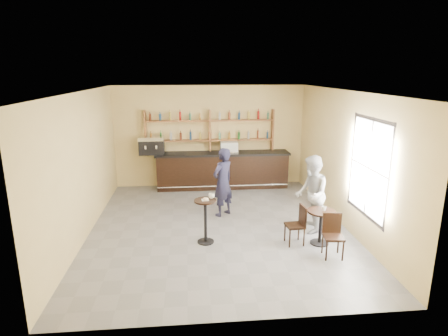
{
  "coord_description": "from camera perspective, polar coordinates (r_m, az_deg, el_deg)",
  "views": [
    {
      "loc": [
        -0.66,
        -8.29,
        3.64
      ],
      "look_at": [
        0.2,
        0.8,
        1.25
      ],
      "focal_mm": 30.0,
      "sensor_mm": 36.0,
      "label": 1
    }
  ],
  "objects": [
    {
      "name": "man_main",
      "position": [
        9.5,
        -0.18,
        -2.18
      ],
      "size": [
        0.77,
        0.75,
        1.77
      ],
      "primitive_type": "imported",
      "rotation": [
        0.0,
        0.0,
        3.86
      ],
      "color": "black",
      "rests_on": "floor"
    },
    {
      "name": "floor",
      "position": [
        9.08,
        -0.79,
        -8.97
      ],
      "size": [
        7.0,
        7.0,
        0.0
      ],
      "primitive_type": "plane",
      "color": "slate",
      "rests_on": "ground"
    },
    {
      "name": "cup_pedestal",
      "position": [
        8.05,
        -1.93,
        -4.27
      ],
      "size": [
        0.15,
        0.15,
        0.11
      ],
      "primitive_type": "imported",
      "rotation": [
        0.0,
        0.0,
        0.14
      ],
      "color": "white",
      "rests_on": "pedestal_table"
    },
    {
      "name": "shelf_unit",
      "position": [
        11.82,
        -2.15,
        5.75
      ],
      "size": [
        4.0,
        0.26,
        1.4
      ],
      "primitive_type": null,
      "color": "brown",
      "rests_on": "wall_back"
    },
    {
      "name": "chair_west",
      "position": [
        8.24,
        10.74,
        -8.54
      ],
      "size": [
        0.4,
        0.4,
        0.86
      ],
      "primitive_type": null,
      "rotation": [
        0.0,
        0.0,
        -1.49
      ],
      "color": "black",
      "rests_on": "floor"
    },
    {
      "name": "napkin",
      "position": [
        7.97,
        -2.89,
        -4.88
      ],
      "size": [
        0.16,
        0.16,
        0.0
      ],
      "primitive_type": "cube",
      "rotation": [
        0.0,
        0.0,
        0.09
      ],
      "color": "white",
      "rests_on": "pedestal_table"
    },
    {
      "name": "window_pane",
      "position": [
        8.21,
        21.2,
        -0.01
      ],
      "size": [
        0.0,
        2.0,
        2.0
      ],
      "primitive_type": "plane",
      "rotation": [
        1.57,
        0.0,
        -1.57
      ],
      "color": "white",
      "rests_on": "wall_right"
    },
    {
      "name": "chair_south",
      "position": [
        7.86,
        16.32,
        -9.99
      ],
      "size": [
        0.42,
        0.42,
        0.88
      ],
      "primitive_type": null,
      "rotation": [
        0.0,
        0.0,
        -0.1
      ],
      "color": "black",
      "rests_on": "floor"
    },
    {
      "name": "pedestal_table",
      "position": [
        8.14,
        -2.84,
        -8.13
      ],
      "size": [
        0.62,
        0.62,
        0.98
      ],
      "primitive_type": null,
      "rotation": [
        0.0,
        0.0,
        -0.39
      ],
      "color": "black",
      "rests_on": "floor"
    },
    {
      "name": "cup_cafe",
      "position": [
        8.24,
        14.99,
        -5.98
      ],
      "size": [
        0.13,
        0.13,
        0.09
      ],
      "primitive_type": "imported",
      "rotation": [
        0.0,
        0.0,
        -0.4
      ],
      "color": "white",
      "rests_on": "cafe_table"
    },
    {
      "name": "liquor_bottles",
      "position": [
        11.8,
        -2.16,
        6.57
      ],
      "size": [
        3.68,
        0.1,
        1.0
      ],
      "primitive_type": null,
      "color": "#8C5919",
      "rests_on": "shelf_unit"
    },
    {
      "name": "cafe_table",
      "position": [
        8.38,
        14.47,
        -8.73
      ],
      "size": [
        0.65,
        0.65,
        0.76
      ],
      "primitive_type": null,
      "rotation": [
        0.0,
        0.0,
        0.08
      ],
      "color": "black",
      "rests_on": "floor"
    },
    {
      "name": "donut",
      "position": [
        7.95,
        -2.81,
        -4.74
      ],
      "size": [
        0.15,
        0.15,
        0.04
      ],
      "primitive_type": "torus",
      "rotation": [
        0.0,
        0.0,
        -0.24
      ],
      "color": "#D5944E",
      "rests_on": "napkin"
    },
    {
      "name": "pastry_case",
      "position": [
        11.74,
        0.75,
        3.19
      ],
      "size": [
        0.58,
        0.48,
        0.33
      ],
      "primitive_type": null,
      "rotation": [
        0.0,
        0.0,
        -0.07
      ],
      "color": "silver",
      "rests_on": "bar_counter"
    },
    {
      "name": "espresso_machine",
      "position": [
        11.72,
        -10.97,
        3.41
      ],
      "size": [
        0.76,
        0.5,
        0.54
      ],
      "primitive_type": null,
      "rotation": [
        0.0,
        0.0,
        0.01
      ],
      "color": "black",
      "rests_on": "bar_counter"
    },
    {
      "name": "patron_second",
      "position": [
        8.79,
        13.14,
        -3.91
      ],
      "size": [
        0.86,
        1.0,
        1.8
      ],
      "primitive_type": "imported",
      "rotation": [
        0.0,
        0.0,
        -1.79
      ],
      "color": "#9E9FA3",
      "rests_on": "floor"
    },
    {
      "name": "bar_counter",
      "position": [
        11.89,
        -0.23,
        -0.3
      ],
      "size": [
        4.2,
        0.82,
        1.14
      ],
      "primitive_type": null,
      "color": "black",
      "rests_on": "floor"
    },
    {
      "name": "wall_back",
      "position": [
        11.99,
        -2.18,
        4.85
      ],
      "size": [
        7.0,
        0.0,
        7.0
      ],
      "primitive_type": "plane",
      "rotation": [
        1.57,
        0.0,
        0.0
      ],
      "color": "#E4C882",
      "rests_on": "floor"
    },
    {
      "name": "ceiling",
      "position": [
        8.33,
        -0.87,
        11.63
      ],
      "size": [
        7.0,
        7.0,
        0.0
      ],
      "primitive_type": "plane",
      "rotation": [
        3.14,
        0.0,
        0.0
      ],
      "color": "white",
      "rests_on": "wall_back"
    },
    {
      "name": "wall_right",
      "position": [
        9.29,
        17.95,
        1.26
      ],
      "size": [
        0.0,
        7.0,
        7.0
      ],
      "primitive_type": "plane",
      "rotation": [
        1.57,
        0.0,
        -1.57
      ],
      "color": "#E4C882",
      "rests_on": "floor"
    },
    {
      "name": "window_frame",
      "position": [
        8.21,
        21.17,
        -0.02
      ],
      "size": [
        0.04,
        1.7,
        2.1
      ],
      "primitive_type": null,
      "color": "black",
      "rests_on": "wall_right"
    },
    {
      "name": "wall_left",
      "position": [
        8.85,
        -20.57,
        0.39
      ],
      "size": [
        0.0,
        7.0,
        7.0
      ],
      "primitive_type": "plane",
      "rotation": [
        1.57,
        0.0,
        1.57
      ],
      "color": "#E4C882",
      "rests_on": "floor"
    },
    {
      "name": "wall_front",
      "position": [
        5.25,
        2.28,
        -8.21
      ],
      "size": [
        7.0,
        0.0,
        7.0
      ],
      "primitive_type": "plane",
      "rotation": [
        -1.57,
        0.0,
        0.0
      ],
      "color": "#E4C882",
      "rests_on": "floor"
    }
  ]
}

